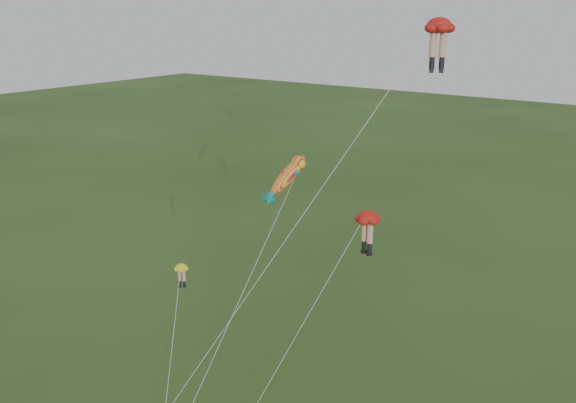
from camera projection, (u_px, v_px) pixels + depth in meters
The scene contains 4 objects.
legs_kite_red_high at pixel (436, 34), 34.41m from camera, with size 11.14×15.22×23.03m.
legs_kite_red_mid at pixel (364, 227), 29.43m from camera, with size 7.06×4.82×14.66m.
legs_kite_yellow at pixel (180, 278), 38.46m from camera, with size 4.20×6.41×8.74m.
fish_kite at pixel (287, 177), 35.52m from camera, with size 2.75×10.46×15.88m.
Camera 1 is at (21.73, -22.00, 23.57)m, focal length 40.00 mm.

